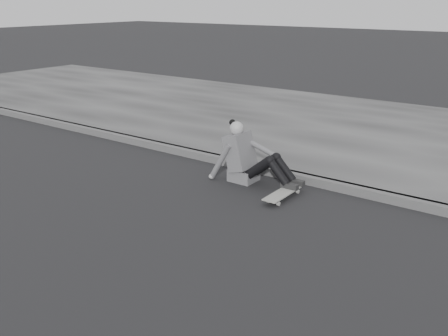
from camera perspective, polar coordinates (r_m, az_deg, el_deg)
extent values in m
plane|color=black|center=(5.87, -11.24, -6.85)|extent=(80.00, 80.00, 0.00)
cube|color=#494949|center=(7.68, 2.82, 0.23)|extent=(24.00, 0.16, 0.12)
cube|color=#3B3B3B|center=(10.25, 12.15, 4.58)|extent=(24.00, 6.00, 0.12)
cylinder|color=#9D9D98|center=(6.48, 5.09, -3.77)|extent=(0.03, 0.05, 0.05)
cylinder|color=#9D9D98|center=(6.41, 6.24, -4.07)|extent=(0.03, 0.05, 0.05)
cylinder|color=#9D9D98|center=(6.90, 7.32, -2.41)|extent=(0.03, 0.05, 0.05)
cylinder|color=#9D9D98|center=(6.83, 8.42, -2.68)|extent=(0.03, 0.05, 0.05)
cube|color=#2D2D30|center=(6.43, 5.67, -3.69)|extent=(0.16, 0.04, 0.03)
cube|color=#2D2D30|center=(6.85, 7.88, -2.33)|extent=(0.16, 0.04, 0.03)
cube|color=gray|center=(6.63, 6.82, -2.79)|extent=(0.20, 0.78, 0.02)
cube|color=#545457|center=(7.22, 2.27, -0.76)|extent=(0.36, 0.34, 0.18)
cube|color=#545457|center=(7.15, 1.83, 1.92)|extent=(0.37, 0.40, 0.57)
cube|color=#545457|center=(7.18, 0.99, 3.01)|extent=(0.14, 0.30, 0.20)
cylinder|color=#9A9A9A|center=(7.11, 1.52, 3.84)|extent=(0.09, 0.09, 0.08)
sphere|color=#9A9A9A|center=(7.09, 1.46, 4.55)|extent=(0.20, 0.20, 0.20)
sphere|color=black|center=(7.14, 0.96, 5.23)|extent=(0.09, 0.09, 0.09)
cylinder|color=black|center=(6.92, 4.04, 0.04)|extent=(0.43, 0.13, 0.39)
cylinder|color=black|center=(7.07, 4.82, 0.42)|extent=(0.43, 0.13, 0.39)
cylinder|color=black|center=(6.78, 6.19, -0.48)|extent=(0.35, 0.11, 0.36)
cylinder|color=black|center=(6.93, 6.93, -0.08)|extent=(0.35, 0.11, 0.36)
sphere|color=black|center=(6.80, 5.24, 0.86)|extent=(0.13, 0.13, 0.13)
sphere|color=black|center=(6.94, 6.01, 1.23)|extent=(0.13, 0.13, 0.13)
cube|color=black|center=(6.75, 7.50, -2.04)|extent=(0.24, 0.08, 0.07)
cube|color=black|center=(6.90, 8.22, -1.60)|extent=(0.24, 0.08, 0.07)
cylinder|color=#545457|center=(7.13, -0.45, 0.72)|extent=(0.38, 0.08, 0.58)
sphere|color=#9A9A9A|center=(7.29, -1.45, -0.95)|extent=(0.08, 0.08, 0.08)
cylinder|color=#545457|center=(7.13, 4.16, 2.35)|extent=(0.48, 0.08, 0.21)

